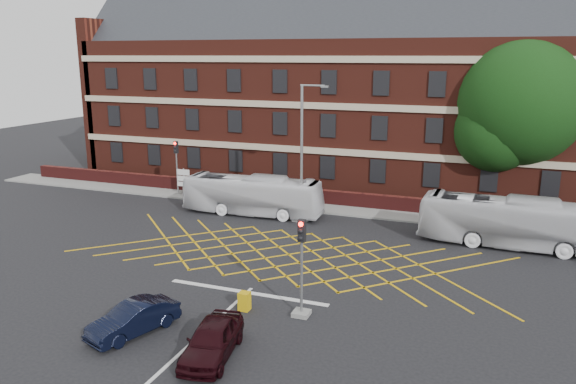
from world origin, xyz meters
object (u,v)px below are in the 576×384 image
(traffic_light_near, at_px, (302,277))
(direction_signs, at_px, (184,179))
(car_maroon, at_px, (212,340))
(deciduous_tree, at_px, (520,111))
(utility_cabinet, at_px, (244,301))
(street_lamp, at_px, (302,175))
(bus_left, at_px, (252,195))
(traffic_light_far, at_px, (177,173))
(bus_right, at_px, (512,222))
(car_navy, at_px, (133,319))

(traffic_light_near, distance_m, direction_signs, 22.64)
(car_maroon, distance_m, direction_signs, 24.81)
(deciduous_tree, height_order, traffic_light_near, deciduous_tree)
(utility_cabinet, bearing_deg, street_lamp, 98.91)
(deciduous_tree, height_order, direction_signs, deciduous_tree)
(bus_left, xyz_separation_m, utility_cabinet, (5.90, -13.93, -0.95))
(bus_left, xyz_separation_m, street_lamp, (3.75, -0.25, 1.74))
(car_maroon, height_order, utility_cabinet, car_maroon)
(deciduous_tree, bearing_deg, direction_signs, -166.57)
(car_maroon, bearing_deg, traffic_light_far, 115.00)
(traffic_light_far, distance_m, street_lamp, 12.20)
(car_maroon, relative_size, traffic_light_far, 0.93)
(street_lamp, bearing_deg, bus_left, 176.14)
(deciduous_tree, bearing_deg, car_maroon, -111.48)
(car_maroon, xyz_separation_m, traffic_light_far, (-14.35, 20.94, 1.09))
(bus_right, height_order, street_lamp, street_lamp)
(bus_left, relative_size, deciduous_tree, 0.81)
(traffic_light_far, distance_m, utility_cabinet, 21.94)
(bus_right, relative_size, utility_cabinet, 12.72)
(car_maroon, xyz_separation_m, street_lamp, (-2.69, 17.62, 2.43))
(bus_left, height_order, traffic_light_near, traffic_light_near)
(car_navy, distance_m, car_maroon, 3.81)
(utility_cabinet, bearing_deg, bus_right, 50.22)
(deciduous_tree, bearing_deg, traffic_light_near, -110.89)
(bus_right, height_order, traffic_light_near, traffic_light_near)
(deciduous_tree, relative_size, direction_signs, 5.48)
(car_maroon, relative_size, utility_cabinet, 4.82)
(deciduous_tree, bearing_deg, car_navy, -118.64)
(traffic_light_far, bearing_deg, deciduous_tree, 12.54)
(bus_left, xyz_separation_m, direction_signs, (-7.21, 2.84, 0.01))
(bus_left, distance_m, street_lamp, 4.14)
(traffic_light_near, bearing_deg, street_lamp, 109.25)
(direction_signs, height_order, utility_cabinet, direction_signs)
(bus_right, xyz_separation_m, street_lamp, (-13.03, 0.61, 1.65))
(car_maroon, bearing_deg, deciduous_tree, 59.10)
(car_maroon, distance_m, street_lamp, 17.98)
(bus_right, height_order, utility_cabinet, bus_right)
(bus_left, bearing_deg, street_lamp, -96.19)
(deciduous_tree, relative_size, utility_cabinet, 14.65)
(traffic_light_near, height_order, utility_cabinet, traffic_light_near)
(bus_right, xyz_separation_m, car_navy, (-14.12, -16.54, -0.83))
(car_navy, bearing_deg, traffic_light_far, 136.75)
(bus_left, height_order, utility_cabinet, bus_left)
(traffic_light_far, relative_size, direction_signs, 1.94)
(bus_right, distance_m, utility_cabinet, 17.04)
(bus_right, xyz_separation_m, direction_signs, (-23.99, 3.70, -0.08))
(bus_right, bearing_deg, direction_signs, 83.19)
(bus_right, height_order, direction_signs, bus_right)
(car_maroon, relative_size, street_lamp, 0.44)
(bus_right, distance_m, deciduous_tree, 10.93)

